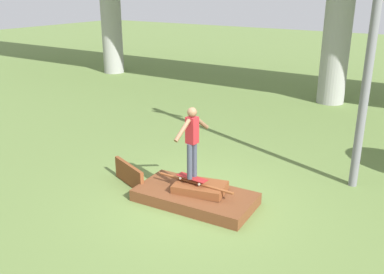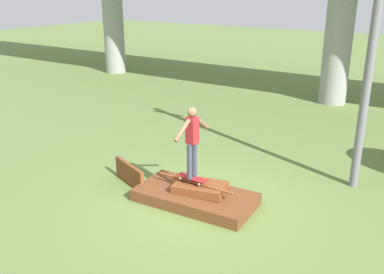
# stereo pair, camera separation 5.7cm
# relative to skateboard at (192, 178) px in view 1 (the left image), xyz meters

# --- Properties ---
(ground_plane) EXTENTS (80.00, 80.00, 0.00)m
(ground_plane) POSITION_rel_skateboard_xyz_m (0.08, 0.00, -0.58)
(ground_plane) COLOR olive
(scrap_pile) EXTENTS (2.74, 1.50, 0.51)m
(scrap_pile) POSITION_rel_skateboard_xyz_m (0.09, 0.01, -0.42)
(scrap_pile) COLOR brown
(scrap_pile) RESTS_ON ground_plane
(scrap_plank_loose) EXTENTS (1.23, 0.54, 0.54)m
(scrap_plank_loose) POSITION_rel_skateboard_xyz_m (-1.76, -0.10, -0.31)
(scrap_plank_loose) COLOR brown
(scrap_plank_loose) RESTS_ON ground_plane
(skateboard) EXTENTS (0.75, 0.25, 0.09)m
(skateboard) POSITION_rel_skateboard_xyz_m (0.00, 0.00, 0.00)
(skateboard) COLOR maroon
(skateboard) RESTS_ON scrap_pile
(skater) EXTENTS (0.23, 1.18, 1.60)m
(skater) POSITION_rel_skateboard_xyz_m (0.00, 0.00, 0.94)
(skater) COLOR #383D4C
(skater) RESTS_ON skateboard
(utility_pole) EXTENTS (1.30, 0.20, 6.89)m
(utility_pole) POSITION_rel_skateboard_xyz_m (2.83, 2.84, 2.98)
(utility_pole) COLOR slate
(utility_pole) RESTS_ON ground_plane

